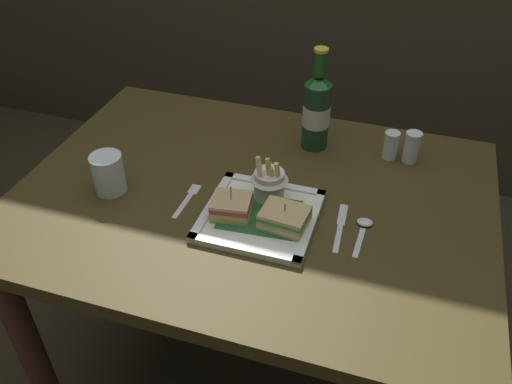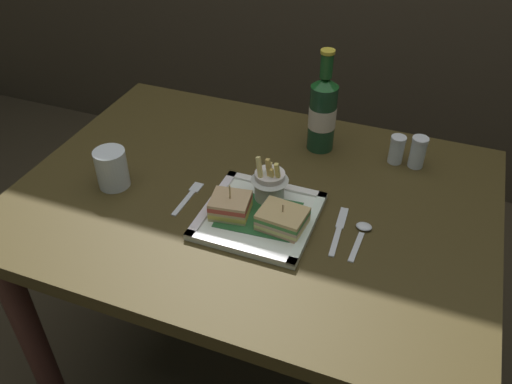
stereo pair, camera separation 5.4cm
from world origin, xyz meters
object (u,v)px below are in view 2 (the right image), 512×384
at_px(fork, 189,196).
at_px(spoon, 362,232).
at_px(dining_table, 253,229).
at_px(sandwich_half_right, 282,219).
at_px(water_glass, 112,171).
at_px(pepper_shaker, 417,154).
at_px(sandwich_half_left, 230,206).
at_px(knife, 339,229).
at_px(square_plate, 259,216).
at_px(beer_bottle, 323,112).
at_px(fries_cup, 270,181).
at_px(salt_shaker, 396,151).

distance_m(fork, spoon, 0.41).
relative_size(dining_table, sandwich_half_right, 10.55).
relative_size(water_glass, spoon, 0.76).
bearing_deg(pepper_shaker, sandwich_half_left, -135.62).
bearing_deg(water_glass, knife, 3.91).
relative_size(square_plate, sandwich_half_left, 2.63).
relative_size(dining_table, fork, 8.56).
height_order(dining_table, beer_bottle, beer_bottle).
relative_size(sandwich_half_left, pepper_shaker, 1.14).
relative_size(water_glass, fork, 0.74).
relative_size(sandwich_half_left, fries_cup, 0.80).
distance_m(knife, pepper_shaker, 0.33).
height_order(dining_table, fork, fork).
bearing_deg(water_glass, salt_shaker, 29.03).
bearing_deg(beer_bottle, sandwich_half_left, -107.42).
height_order(sandwich_half_right, fries_cup, fries_cup).
distance_m(square_plate, sandwich_half_right, 0.07).
distance_m(water_glass, salt_shaker, 0.71).
bearing_deg(beer_bottle, water_glass, -141.01).
relative_size(fries_cup, spoon, 0.94).
bearing_deg(pepper_shaker, spoon, -103.56).
distance_m(knife, salt_shaker, 0.32).
height_order(square_plate, water_glass, water_glass).
bearing_deg(spoon, salt_shaker, 86.06).
height_order(sandwich_half_right, beer_bottle, beer_bottle).
bearing_deg(dining_table, sandwich_half_right, -42.47).
height_order(sandwich_half_left, spoon, sandwich_half_left).
relative_size(sandwich_half_right, salt_shaker, 1.43).
height_order(dining_table, sandwich_half_right, sandwich_half_right).
bearing_deg(sandwich_half_right, beer_bottle, 92.05).
bearing_deg(fork, pepper_shaker, 33.76).
height_order(square_plate, fork, square_plate).
bearing_deg(dining_table, water_glass, -165.10).
distance_m(square_plate, sandwich_half_left, 0.07).
xyz_separation_m(sandwich_half_left, beer_bottle, (0.11, 0.35, 0.07)).
bearing_deg(knife, fries_cup, 167.91).
distance_m(sandwich_half_left, knife, 0.24).
xyz_separation_m(water_glass, spoon, (0.60, 0.04, -0.04)).
relative_size(beer_bottle, pepper_shaker, 3.29).
distance_m(square_plate, beer_bottle, 0.35).
xyz_separation_m(beer_bottle, fork, (-0.23, -0.32, -0.11)).
xyz_separation_m(sandwich_half_left, knife, (0.24, 0.05, -0.03)).
distance_m(dining_table, fork, 0.19).
relative_size(sandwich_half_right, knife, 0.65).
bearing_deg(spoon, fries_cup, 171.75).
bearing_deg(square_plate, fries_cup, 89.14).
relative_size(square_plate, fries_cup, 2.10).
relative_size(fries_cup, fork, 0.91).
relative_size(sandwich_half_left, spoon, 0.75).
bearing_deg(sandwich_half_left, square_plate, 16.59).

